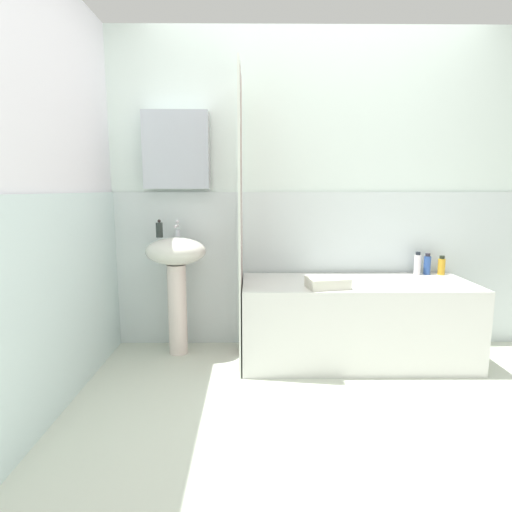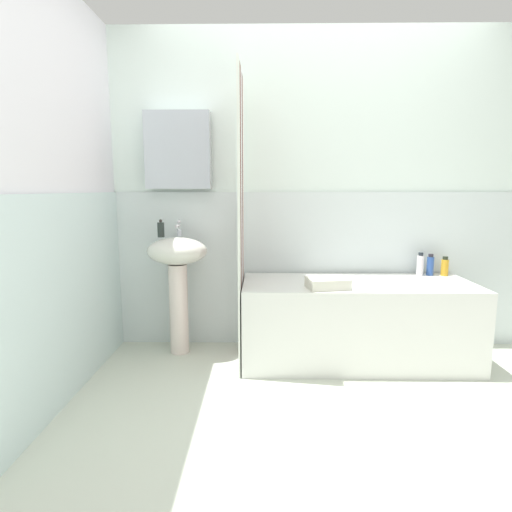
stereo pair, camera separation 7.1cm
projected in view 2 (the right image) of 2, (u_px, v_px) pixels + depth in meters
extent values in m
cube|color=silver|center=(342.00, 433.00, 2.16)|extent=(4.80, 5.60, 0.04)
cube|color=white|center=(316.00, 192.00, 3.23)|extent=(3.60, 0.05, 2.40)
cube|color=silver|center=(315.00, 269.00, 3.29)|extent=(3.60, 0.02, 1.20)
cube|color=silver|center=(178.00, 150.00, 3.10)|extent=(0.48, 0.12, 0.56)
cube|color=white|center=(53.00, 193.00, 2.34)|extent=(0.05, 1.81, 2.40)
cube|color=silver|center=(67.00, 298.00, 2.43)|extent=(0.02, 1.81, 1.20)
cylinder|color=silver|center=(179.00, 309.00, 3.14)|extent=(0.14, 0.14, 0.67)
ellipsoid|color=silver|center=(177.00, 251.00, 3.07)|extent=(0.44, 0.34, 0.20)
cylinder|color=silver|center=(179.00, 233.00, 3.15)|extent=(0.03, 0.03, 0.05)
cylinder|color=silver|center=(178.00, 226.00, 3.09)|extent=(0.02, 0.10, 0.02)
sphere|color=silver|center=(179.00, 221.00, 3.14)|extent=(0.03, 0.03, 0.03)
cylinder|color=#27302D|center=(161.00, 230.00, 3.07)|extent=(0.05, 0.05, 0.11)
sphere|color=#2E2724|center=(161.00, 221.00, 3.06)|extent=(0.02, 0.02, 0.02)
cube|color=silver|center=(356.00, 322.00, 3.00)|extent=(1.61, 0.64, 0.58)
cube|color=white|center=(239.00, 225.00, 2.65)|extent=(0.01, 0.13, 2.00)
cube|color=brown|center=(240.00, 223.00, 2.77)|extent=(0.01, 0.13, 2.00)
cube|color=white|center=(241.00, 222.00, 2.90)|extent=(0.01, 0.13, 2.00)
cube|color=brown|center=(242.00, 220.00, 3.03)|extent=(0.01, 0.13, 2.00)
cube|color=white|center=(243.00, 219.00, 3.15)|extent=(0.01, 0.13, 2.00)
cylinder|color=gold|center=(445.00, 268.00, 3.17)|extent=(0.05, 0.05, 0.12)
cylinder|color=black|center=(445.00, 258.00, 3.15)|extent=(0.04, 0.04, 0.02)
cylinder|color=#2E529D|center=(430.00, 266.00, 3.18)|extent=(0.05, 0.05, 0.14)
cylinder|color=#29262E|center=(431.00, 255.00, 3.17)|extent=(0.04, 0.04, 0.02)
cylinder|color=white|center=(420.00, 266.00, 3.17)|extent=(0.05, 0.05, 0.15)
cylinder|color=#1E252C|center=(421.00, 254.00, 3.16)|extent=(0.03, 0.03, 0.02)
cube|color=silver|center=(328.00, 283.00, 2.77)|extent=(0.29, 0.23, 0.07)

